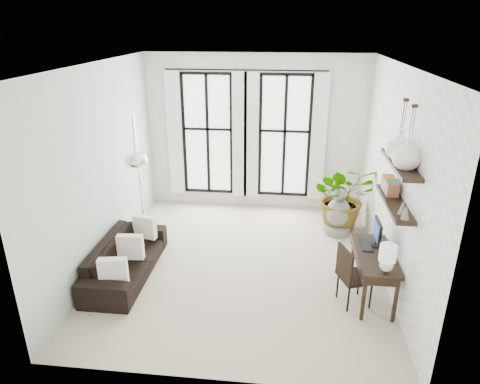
# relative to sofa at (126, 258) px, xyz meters

# --- Properties ---
(floor) EXTENTS (5.00, 5.00, 0.00)m
(floor) POSITION_rel_sofa_xyz_m (1.80, 0.52, -0.29)
(floor) COLOR #B3A48E
(floor) RESTS_ON ground
(ceiling) EXTENTS (5.00, 5.00, 0.00)m
(ceiling) POSITION_rel_sofa_xyz_m (1.80, 0.52, 2.91)
(ceiling) COLOR white
(ceiling) RESTS_ON wall_back
(wall_left) EXTENTS (0.00, 5.00, 5.00)m
(wall_left) POSITION_rel_sofa_xyz_m (-0.45, 0.52, 1.31)
(wall_left) COLOR #AEC3B3
(wall_left) RESTS_ON floor
(wall_right) EXTENTS (0.00, 5.00, 5.00)m
(wall_right) POSITION_rel_sofa_xyz_m (4.05, 0.52, 1.31)
(wall_right) COLOR white
(wall_right) RESTS_ON floor
(wall_back) EXTENTS (4.50, 0.00, 4.50)m
(wall_back) POSITION_rel_sofa_xyz_m (1.80, 3.02, 1.31)
(wall_back) COLOR white
(wall_back) RESTS_ON floor
(windows) EXTENTS (3.26, 0.13, 2.65)m
(windows) POSITION_rel_sofa_xyz_m (1.60, 2.95, 1.27)
(windows) COLOR white
(windows) RESTS_ON wall_back
(wall_shelves) EXTENTS (0.25, 1.30, 0.60)m
(wall_shelves) POSITION_rel_sofa_xyz_m (3.91, -0.13, 1.44)
(wall_shelves) COLOR black
(wall_shelves) RESTS_ON wall_right
(sofa) EXTENTS (0.78, 2.00, 0.58)m
(sofa) POSITION_rel_sofa_xyz_m (0.00, 0.00, 0.00)
(sofa) COLOR black
(sofa) RESTS_ON floor
(throw_pillows) EXTENTS (0.40, 1.52, 0.40)m
(throw_pillows) POSITION_rel_sofa_xyz_m (0.10, 0.00, 0.21)
(throw_pillows) COLOR silver
(throw_pillows) RESTS_ON sofa
(plant) EXTENTS (1.34, 1.21, 1.33)m
(plant) POSITION_rel_sofa_xyz_m (3.57, 2.05, 0.37)
(plant) COLOR #2D7228
(plant) RESTS_ON floor
(desk) EXTENTS (0.51, 1.21, 1.11)m
(desk) POSITION_rel_sofa_xyz_m (3.75, -0.23, 0.39)
(desk) COLOR black
(desk) RESTS_ON floor
(desk_chair) EXTENTS (0.54, 0.54, 0.89)m
(desk_chair) POSITION_rel_sofa_xyz_m (3.40, -0.38, 0.22)
(desk_chair) COLOR black
(desk_chair) RESTS_ON floor
(arc_lamp) EXTENTS (0.75, 1.51, 2.47)m
(arc_lamp) POSITION_rel_sofa_xyz_m (0.10, 0.62, 1.61)
(arc_lamp) COLOR silver
(arc_lamp) RESTS_ON floor
(buddha) EXTENTS (0.50, 0.50, 0.90)m
(buddha) POSITION_rel_sofa_xyz_m (3.46, 1.84, 0.09)
(buddha) COLOR gray
(buddha) RESTS_ON floor
(vase_a) EXTENTS (0.37, 0.37, 0.38)m
(vase_a) POSITION_rel_sofa_xyz_m (3.91, -0.42, 1.97)
(vase_a) COLOR white
(vase_a) RESTS_ON shelf_upper
(vase_b) EXTENTS (0.37, 0.37, 0.38)m
(vase_b) POSITION_rel_sofa_xyz_m (3.91, -0.02, 1.97)
(vase_b) COLOR white
(vase_b) RESTS_ON shelf_upper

